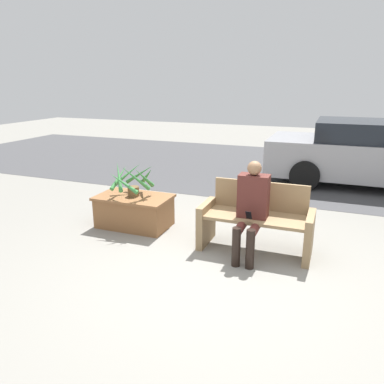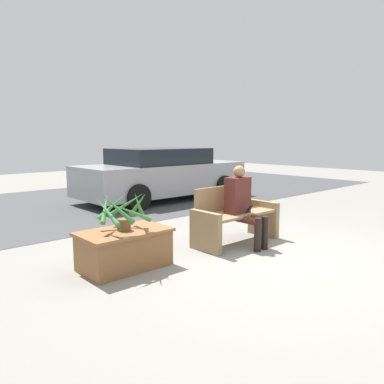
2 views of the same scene
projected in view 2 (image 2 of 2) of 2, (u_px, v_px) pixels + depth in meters
The scene contains 8 objects.
ground_plane at pixel (266, 257), 5.11m from camera, with size 30.00×30.00×0.00m, color gray.
road_surface at pixel (78, 203), 9.36m from camera, with size 20.00×6.00×0.01m, color #424244.
bench at pixel (234, 217), 5.81m from camera, with size 1.44×0.58×0.87m.
person_seated at pixel (243, 202), 5.61m from camera, with size 0.38×0.62×1.21m.
planter_box at pixel (124, 248), 4.68m from camera, with size 1.11×0.67×0.48m.
potted_plant at pixel (123, 211), 4.60m from camera, with size 0.69×0.66×0.53m.
parked_car at pixel (162, 174), 9.88m from camera, with size 4.51×1.98×1.36m.
bollard_post at pixel (238, 192), 8.16m from camera, with size 0.15×0.15×0.85m.
Camera 2 is at (-4.06, -2.97, 1.62)m, focal length 35.00 mm.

